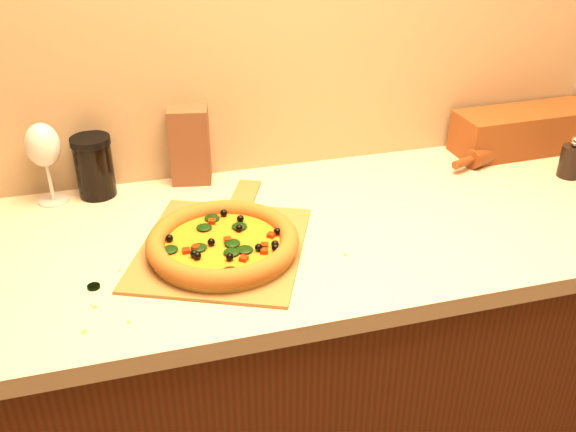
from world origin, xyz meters
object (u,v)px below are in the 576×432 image
object	(u,v)px
pizza_peel	(223,244)
dark_jar	(94,166)
pizza	(223,243)
rolling_pin	(503,148)
wine_glass	(43,147)
pepper_grinder	(571,160)

from	to	relation	value
pizza_peel	dark_jar	bearing A→B (deg)	152.42
pizza	dark_jar	distance (m)	0.43
rolling_pin	pizza	bearing A→B (deg)	-161.15
wine_glass	dark_jar	distance (m)	0.12
pepper_grinder	dark_jar	world-z (taller)	dark_jar
pizza_peel	rolling_pin	bearing A→B (deg)	40.42
pizza_peel	pizza	world-z (taller)	pizza
pizza	rolling_pin	size ratio (longest dim) A/B	0.84
pizza	dark_jar	size ratio (longest dim) A/B	2.10
pizza	rolling_pin	bearing A→B (deg)	18.85
pizza	dark_jar	world-z (taller)	dark_jar
pizza_peel	pepper_grinder	size ratio (longest dim) A/B	4.90
pizza	dark_jar	xyz separation A→B (m)	(-0.25, 0.35, 0.05)
pizza	rolling_pin	distance (m)	0.88
dark_jar	pepper_grinder	bearing A→B (deg)	-10.53
rolling_pin	dark_jar	bearing A→B (deg)	176.61
wine_glass	pizza	bearing A→B (deg)	-44.15
pepper_grinder	pizza_peel	bearing A→B (deg)	-174.14
rolling_pin	wine_glass	size ratio (longest dim) A/B	1.89
pepper_grinder	wine_glass	distance (m)	1.31
pepper_grinder	pizza	bearing A→B (deg)	-172.12
rolling_pin	wine_glass	xyz separation A→B (m)	(-1.19, 0.06, 0.11)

